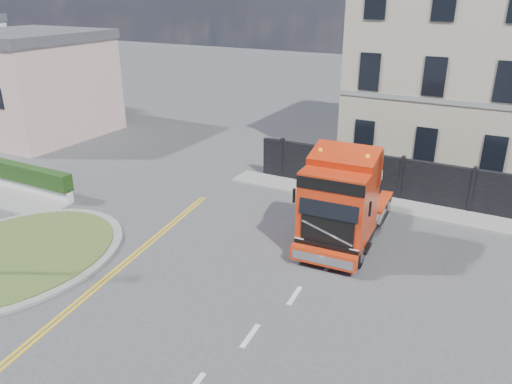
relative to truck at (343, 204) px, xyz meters
The scene contains 8 objects.
ground 4.97m from the truck, 130.94° to the right, with size 120.00×120.00×0.00m, color #424244.
traffic_island 12.11m from the truck, 147.00° to the right, with size 6.80×6.80×0.17m.
hedge_wall 16.22m from the truck, behind, with size 8.00×0.55×1.35m.
seaside_bldg_pink 23.74m from the truck, 166.68° to the left, with size 8.00×8.00×6.00m, color beige.
hoarding_fence 6.51m from the truck, 57.48° to the left, with size 18.80×0.25×2.00m.
georgian_building 13.91m from the truck, 77.25° to the left, with size 12.30×10.30×12.80m.
pavement_far 5.66m from the truck, 57.27° to the left, with size 20.00×1.60×0.12m, color gray.
truck is the anchor object (origin of this frame).
Camera 1 is at (8.22, -12.81, 9.07)m, focal length 35.00 mm.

